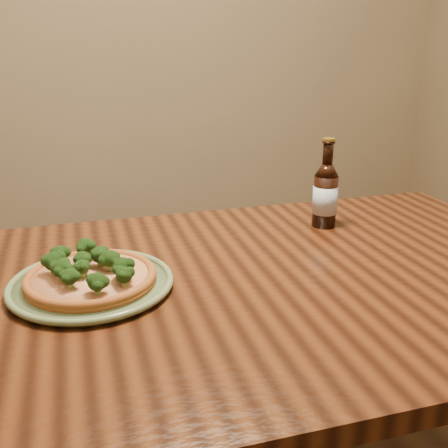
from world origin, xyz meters
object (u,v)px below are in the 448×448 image
object	(u,v)px
pizza	(90,275)
beer_bottle	(325,194)
plate	(91,284)
table	(221,321)

from	to	relation	value
pizza	beer_bottle	xyz separation A→B (m)	(0.61, 0.20, 0.06)
plate	pizza	distance (m)	0.02
plate	pizza	bearing A→B (deg)	150.44
table	pizza	xyz separation A→B (m)	(-0.26, 0.04, 0.12)
table	pizza	world-z (taller)	pizza
table	beer_bottle	size ratio (longest dim) A/B	6.90
table	pizza	size ratio (longest dim) A/B	6.22
pizza	plate	bearing A→B (deg)	-29.56
beer_bottle	pizza	bearing A→B (deg)	-141.17
pizza	beer_bottle	world-z (taller)	beer_bottle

